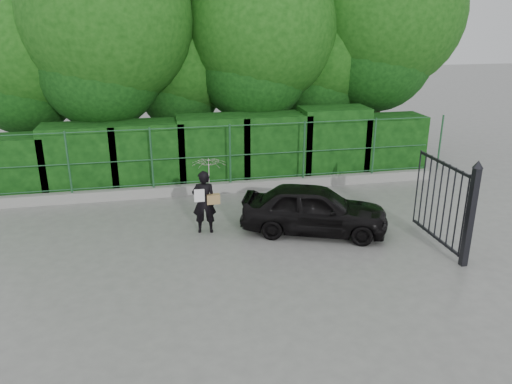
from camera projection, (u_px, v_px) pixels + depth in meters
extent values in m
plane|color=gray|center=(244.00, 260.00, 11.05)|extent=(80.00, 80.00, 0.00)
cube|color=#9E9E99|center=(218.00, 188.00, 15.15)|extent=(14.00, 0.25, 0.30)
cylinder|color=#225631|center=(68.00, 163.00, 14.00)|extent=(0.06, 0.06, 1.80)
cylinder|color=#225631|center=(152.00, 158.00, 14.44)|extent=(0.06, 0.06, 1.80)
cylinder|color=#225631|center=(230.00, 154.00, 14.87)|extent=(0.06, 0.06, 1.80)
cylinder|color=#225631|center=(304.00, 150.00, 15.31)|extent=(0.06, 0.06, 1.80)
cylinder|color=#225631|center=(374.00, 146.00, 15.74)|extent=(0.06, 0.06, 1.80)
cylinder|color=#225631|center=(440.00, 143.00, 16.18)|extent=(0.06, 0.06, 1.80)
cylinder|color=#225631|center=(217.00, 180.00, 15.07)|extent=(13.60, 0.03, 0.03)
cylinder|color=#225631|center=(217.00, 156.00, 14.81)|extent=(13.60, 0.03, 0.03)
cylinder|color=#225631|center=(216.00, 126.00, 14.51)|extent=(13.60, 0.03, 0.03)
cube|color=black|center=(10.00, 166.00, 14.68)|extent=(2.20, 1.20, 1.80)
cube|color=black|center=(81.00, 158.00, 15.02)|extent=(2.20, 1.20, 2.06)
cube|color=black|center=(148.00, 155.00, 15.40)|extent=(2.20, 1.20, 2.07)
cube|color=black|center=(213.00, 150.00, 15.76)|extent=(2.20, 1.20, 2.16)
cube|color=black|center=(274.00, 147.00, 16.14)|extent=(2.20, 1.20, 2.15)
cube|color=black|center=(333.00, 142.00, 16.50)|extent=(2.20, 1.20, 2.28)
cube|color=black|center=(389.00, 144.00, 16.93)|extent=(2.20, 1.20, 1.95)
cylinder|color=black|center=(40.00, 117.00, 16.76)|extent=(0.36, 0.36, 3.75)
sphere|color=#14470F|center=(30.00, 47.00, 16.00)|extent=(4.50, 4.50, 4.50)
cylinder|color=black|center=(115.00, 107.00, 16.36)|extent=(0.36, 0.36, 4.50)
sphere|color=#14470F|center=(106.00, 20.00, 15.46)|extent=(5.40, 5.40, 5.40)
cylinder|color=black|center=(189.00, 116.00, 18.25)|extent=(0.36, 0.36, 3.25)
sphere|color=#14470F|center=(186.00, 61.00, 17.59)|extent=(3.90, 3.90, 3.90)
cylinder|color=black|center=(261.00, 104.00, 17.63)|extent=(0.36, 0.36, 4.25)
sphere|color=#14470F|center=(262.00, 28.00, 16.77)|extent=(5.10, 5.10, 5.10)
cylinder|color=black|center=(322.00, 109.00, 18.88)|extent=(0.36, 0.36, 3.50)
sphere|color=#14470F|center=(324.00, 51.00, 18.17)|extent=(4.20, 4.20, 4.20)
cylinder|color=black|center=(377.00, 92.00, 18.68)|extent=(0.36, 0.36, 4.75)
sphere|color=#14470F|center=(383.00, 11.00, 17.72)|extent=(5.70, 5.70, 5.70)
cube|color=black|center=(470.00, 218.00, 10.44)|extent=(0.14, 0.14, 2.20)
cone|color=black|center=(478.00, 164.00, 10.05)|extent=(0.22, 0.22, 0.16)
cube|color=black|center=(435.00, 237.00, 11.82)|extent=(0.05, 2.00, 0.06)
cube|color=black|center=(445.00, 164.00, 11.22)|extent=(0.05, 2.00, 0.06)
cylinder|color=black|center=(464.00, 217.00, 10.64)|extent=(0.04, 0.04, 1.90)
cylinder|color=black|center=(457.00, 212.00, 10.88)|extent=(0.04, 0.04, 1.90)
cylinder|color=black|center=(451.00, 208.00, 11.11)|extent=(0.04, 0.04, 1.90)
cylinder|color=black|center=(445.00, 204.00, 11.34)|extent=(0.04, 0.04, 1.90)
cylinder|color=black|center=(439.00, 201.00, 11.57)|extent=(0.04, 0.04, 1.90)
cylinder|color=black|center=(433.00, 197.00, 11.80)|extent=(0.04, 0.04, 1.90)
cylinder|color=black|center=(427.00, 193.00, 12.03)|extent=(0.04, 0.04, 1.90)
cylinder|color=black|center=(422.00, 190.00, 12.26)|extent=(0.04, 0.04, 1.90)
cylinder|color=black|center=(417.00, 187.00, 12.49)|extent=(0.04, 0.04, 1.90)
imported|color=black|center=(204.00, 202.00, 12.20)|extent=(0.63, 0.45, 1.59)
imported|color=#F6C6E3|center=(209.00, 174.00, 12.04)|extent=(0.85, 0.86, 0.78)
cube|color=#9D7C48|center=(213.00, 199.00, 12.14)|extent=(0.32, 0.15, 0.24)
cube|color=white|center=(199.00, 196.00, 12.00)|extent=(0.25, 0.02, 0.32)
imported|color=black|center=(314.00, 209.00, 12.28)|extent=(3.85, 2.61, 1.22)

